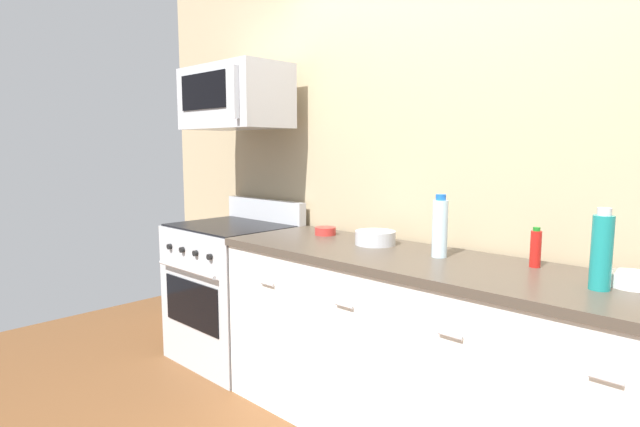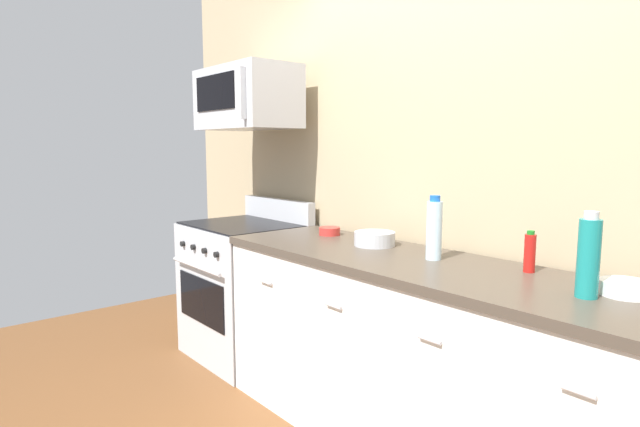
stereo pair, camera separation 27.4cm
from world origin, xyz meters
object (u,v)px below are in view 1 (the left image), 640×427
at_px(bottle_hot_sauce_red, 536,248).
at_px(bowl_red_small, 325,231).
at_px(bowl_steel_prep, 375,237).
at_px(bottle_water_clear, 440,227).
at_px(microwave, 235,98).
at_px(bowl_white_ceramic, 633,279).
at_px(range_oven, 233,291).
at_px(bottle_sparkling_teal, 602,251).

distance_m(bottle_hot_sauce_red, bowl_red_small, 1.21).
distance_m(bowl_steel_prep, bowl_red_small, 0.40).
bearing_deg(bottle_water_clear, microwave, -178.90).
relative_size(microwave, bowl_white_ceramic, 4.32).
relative_size(microwave, bottle_hot_sauce_red, 4.30).
distance_m(microwave, bottle_hot_sauce_red, 2.07).
xyz_separation_m(bowl_steel_prep, bowl_white_ceramic, (1.20, 0.00, -0.01)).
relative_size(bottle_hot_sauce_red, bowl_red_small, 1.40).
bearing_deg(bottle_hot_sauce_red, microwave, -176.06).
bearing_deg(range_oven, bowl_steel_prep, 5.72).
relative_size(range_oven, bottle_sparkling_teal, 3.59).
distance_m(bowl_steel_prep, bowl_white_ceramic, 1.20).
bearing_deg(bowl_steel_prep, bottle_water_clear, -5.24).
bearing_deg(bowl_red_small, bottle_sparkling_teal, -6.19).
height_order(range_oven, bowl_red_small, range_oven).
relative_size(bottle_sparkling_teal, bottle_water_clear, 1.01).
height_order(bottle_hot_sauce_red, bowl_steel_prep, bottle_hot_sauce_red).
distance_m(bottle_water_clear, bowl_steel_prep, 0.42).
bearing_deg(bottle_sparkling_teal, bowl_red_small, 173.81).
relative_size(microwave, bottle_sparkling_teal, 2.50).
relative_size(bottle_hot_sauce_red, bowl_steel_prep, 0.81).
bearing_deg(bottle_water_clear, bowl_red_small, 174.71).
xyz_separation_m(range_oven, bowl_white_ceramic, (2.31, 0.11, 0.48)).
height_order(bottle_sparkling_teal, bottle_water_clear, bottle_sparkling_teal).
distance_m(bottle_hot_sauce_red, bottle_water_clear, 0.42).
height_order(range_oven, bowl_steel_prep, range_oven).
bearing_deg(bowl_red_small, bowl_steel_prep, -5.35).
bearing_deg(bowl_steel_prep, bowl_red_small, 174.65).
bearing_deg(bowl_white_ceramic, bowl_red_small, 178.76).
distance_m(bottle_sparkling_teal, bowl_white_ceramic, 0.19).
distance_m(bottle_sparkling_teal, bowl_red_small, 1.53).
bearing_deg(bowl_white_ceramic, bottle_sparkling_teal, -121.40).
bearing_deg(bottle_hot_sauce_red, bowl_white_ceramic, -9.35).
bearing_deg(bottle_hot_sauce_red, bottle_sparkling_teal, -32.30).
xyz_separation_m(bottle_sparkling_teal, bowl_white_ceramic, (0.08, 0.13, -0.11)).
xyz_separation_m(bottle_sparkling_teal, bowl_red_small, (-1.52, 0.16, -0.12)).
bearing_deg(microwave, bottle_sparkling_teal, -1.57).
relative_size(range_oven, microwave, 1.44).
height_order(bottle_water_clear, bowl_steel_prep, bottle_water_clear).
relative_size(range_oven, bottle_water_clear, 3.62).
height_order(bowl_red_small, bowl_white_ceramic, bowl_white_ceramic).
bearing_deg(bottle_hot_sauce_red, bottle_water_clear, -165.71).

